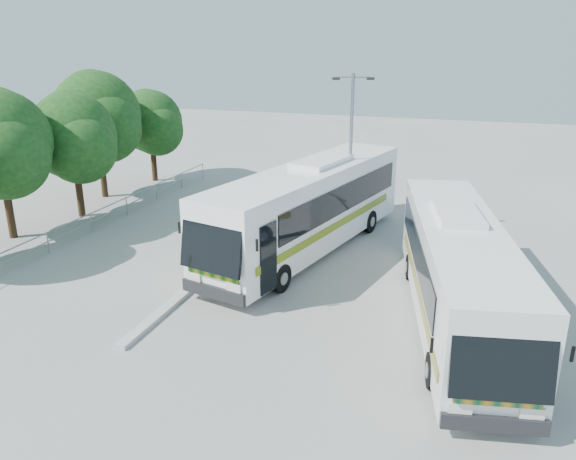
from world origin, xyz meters
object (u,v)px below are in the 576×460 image
(coach_adjacent, at_px, (458,270))
(lamppost, at_px, (351,150))
(tree_far_c, at_px, (74,136))
(coach_main, at_px, (309,206))
(tree_far_e, at_px, (152,122))
(tree_far_d, at_px, (98,115))

(coach_adjacent, height_order, lamppost, lamppost)
(tree_far_c, relative_size, coach_main, 0.47)
(coach_main, relative_size, coach_adjacent, 1.10)
(tree_far_c, height_order, coach_adjacent, tree_far_c)
(tree_far_e, relative_size, lamppost, 0.78)
(tree_far_c, relative_size, lamppost, 0.86)
(tree_far_e, height_order, coach_adjacent, tree_far_e)
(tree_far_c, distance_m, lamppost, 14.18)
(tree_far_c, height_order, lamppost, lamppost)
(coach_adjacent, xyz_separation_m, lamppost, (-5.22, 7.25, 2.31))
(tree_far_c, distance_m, tree_far_e, 8.22)
(tree_far_c, xyz_separation_m, tree_far_e, (-0.51, 8.20, -0.37))
(tree_far_e, xyz_separation_m, lamppost, (14.63, -6.95, 0.29))
(coach_adjacent, distance_m, lamppost, 9.23)
(tree_far_d, distance_m, lamppost, 15.52)
(tree_far_c, relative_size, coach_adjacent, 0.52)
(coach_main, xyz_separation_m, lamppost, (1.26, 2.39, 2.12))
(tree_far_c, distance_m, coach_adjacent, 20.39)
(coach_main, xyz_separation_m, coach_adjacent, (6.48, -4.86, -0.19))
(tree_far_d, height_order, coach_adjacent, tree_far_d)
(tree_far_e, distance_m, coach_adjacent, 24.49)
(coach_main, bearing_deg, tree_far_d, 174.39)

